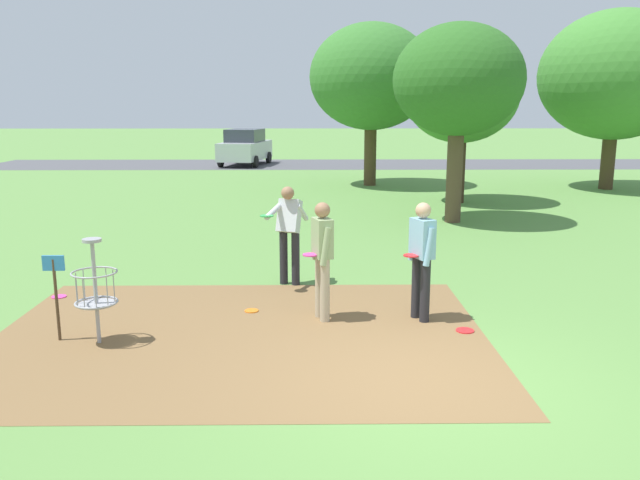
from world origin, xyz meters
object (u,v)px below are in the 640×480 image
at_px(disc_golf_basket, 91,287).
at_px(tree_near_left, 371,77).
at_px(frisbee_by_tee, 59,297).
at_px(frisbee_far_left, 465,331).
at_px(player_throwing, 322,254).
at_px(parked_car_leftmost, 245,147).
at_px(tree_mid_center, 462,95).
at_px(player_foreground_watching, 422,254).
at_px(tree_mid_left, 616,75).
at_px(frisbee_mid_grass, 252,311).
at_px(tree_near_right, 458,81).
at_px(player_waiting_left, 289,229).

xyz_separation_m(disc_golf_basket, tree_near_left, (5.09, 16.80, 3.31)).
height_order(frisbee_by_tee, frisbee_far_left, same).
relative_size(player_throwing, parked_car_leftmost, 0.38).
bearing_deg(parked_car_leftmost, frisbee_by_tee, -91.64).
xyz_separation_m(frisbee_far_left, tree_mid_center, (2.53, 11.91, 3.35)).
height_order(player_throwing, frisbee_far_left, player_throwing).
xyz_separation_m(player_throwing, frisbee_by_tee, (-4.24, 1.12, -0.96)).
bearing_deg(tree_mid_center, player_throwing, -111.58).
xyz_separation_m(frisbee_by_tee, parked_car_leftmost, (0.67, 23.38, 0.91)).
relative_size(player_foreground_watching, frisbee_far_left, 6.88).
xyz_separation_m(player_foreground_watching, tree_mid_left, (9.32, 14.67, 3.11)).
distance_m(frisbee_mid_grass, frisbee_far_left, 3.14).
relative_size(frisbee_far_left, tree_near_left, 0.04).
height_order(frisbee_by_tee, tree_mid_center, tree_mid_center).
relative_size(tree_near_right, parked_car_leftmost, 1.14).
bearing_deg(tree_near_left, player_foreground_watching, -92.50).
distance_m(tree_near_left, tree_mid_center, 5.17).
bearing_deg(player_waiting_left, tree_near_right, 55.63).
bearing_deg(frisbee_far_left, disc_golf_basket, -175.85).
relative_size(disc_golf_basket, tree_mid_left, 0.22).
height_order(frisbee_mid_grass, tree_near_left, tree_near_left).
bearing_deg(player_waiting_left, tree_mid_left, 48.62).
bearing_deg(player_waiting_left, player_throwing, -73.68).
bearing_deg(player_throwing, parked_car_leftmost, 98.28).
bearing_deg(parked_car_leftmost, player_waiting_left, -82.39).
bearing_deg(parked_car_leftmost, tree_mid_left, -34.65).
relative_size(frisbee_by_tee, tree_near_left, 0.04).
xyz_separation_m(disc_golf_basket, player_waiting_left, (2.45, 2.75, 0.23)).
distance_m(player_waiting_left, frisbee_mid_grass, 1.85).
relative_size(player_foreground_watching, frisbee_by_tee, 7.34).
bearing_deg(tree_near_right, tree_mid_left, 43.40).
distance_m(disc_golf_basket, frisbee_by_tee, 2.50).
bearing_deg(tree_mid_center, disc_golf_basket, -121.37).
bearing_deg(frisbee_mid_grass, tree_mid_left, 50.45).
distance_m(player_throwing, tree_mid_left, 18.40).
distance_m(player_throwing, frisbee_far_left, 2.25).
xyz_separation_m(tree_near_right, tree_mid_center, (0.89, 3.47, -0.29)).
height_order(disc_golf_basket, tree_near_right, tree_near_right).
height_order(disc_golf_basket, player_foreground_watching, player_foreground_watching).
bearing_deg(frisbee_far_left, frisbee_by_tee, 164.84).
xyz_separation_m(disc_golf_basket, tree_mid_left, (13.72, 15.54, 3.32)).
distance_m(player_foreground_watching, player_waiting_left, 2.71).
bearing_deg(frisbee_far_left, player_foreground_watching, 136.81).
xyz_separation_m(player_foreground_watching, tree_near_left, (0.69, 15.94, 3.10)).
xyz_separation_m(player_waiting_left, parked_car_leftmost, (-3.03, 22.67, -0.06)).
height_order(frisbee_by_tee, tree_near_right, tree_near_right).
bearing_deg(frisbee_by_tee, tree_near_left, 66.76).
distance_m(player_waiting_left, tree_mid_center, 11.02).
relative_size(player_throwing, frisbee_far_left, 6.88).
height_order(player_throwing, tree_near_left, tree_near_left).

